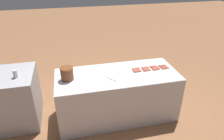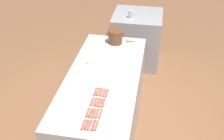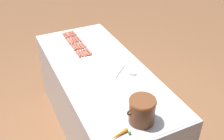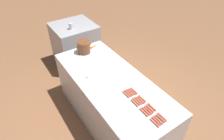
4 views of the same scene
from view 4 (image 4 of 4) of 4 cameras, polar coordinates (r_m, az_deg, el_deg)
name	(u,v)px [view 4 (image 4 of 4)]	position (r m, az deg, el deg)	size (l,w,h in m)	color
ground_plane	(111,118)	(3.24, -0.21, -14.22)	(20.00, 20.00, 0.00)	brown
griddle_counter	(111,100)	(2.91, -0.22, -9.11)	(0.86, 2.04, 0.85)	#BCBCC1
back_cabinet	(76,45)	(4.21, -10.84, 7.39)	(0.82, 0.80, 0.92)	#A0A0A4
hot_dog_0	(155,123)	(2.16, 12.61, -15.11)	(0.03, 0.14, 0.02)	#BD5A40
hot_dog_1	(144,112)	(2.23, 9.49, -12.35)	(0.03, 0.14, 0.02)	#BD5B3D
hot_dog_2	(134,103)	(2.31, 6.74, -9.73)	(0.03, 0.14, 0.02)	#B75A46
hot_dog_3	(126,94)	(2.40, 4.16, -7.25)	(0.03, 0.14, 0.02)	#B55644
hot_dog_4	(156,121)	(2.18, 13.13, -14.67)	(0.03, 0.14, 0.02)	#B15246
hot_dog_5	(146,111)	(2.25, 10.13, -12.00)	(0.03, 0.14, 0.02)	#B4533F
hot_dog_6	(136,101)	(2.33, 7.26, -9.29)	(0.02, 0.14, 0.02)	#B25846
hot_dog_7	(128,93)	(2.41, 4.73, -6.92)	(0.03, 0.14, 0.02)	#B55940
hot_dog_8	(158,120)	(2.20, 13.67, -14.28)	(0.03, 0.14, 0.02)	#B05742
hot_dog_9	(148,110)	(2.26, 10.74, -11.67)	(0.03, 0.14, 0.02)	#BE4F3E
hot_dog_10	(138,101)	(2.34, 7.91, -9.05)	(0.03, 0.14, 0.02)	#B25B3F
hot_dog_11	(130,92)	(2.43, 5.30, -6.62)	(0.02, 0.14, 0.02)	#BD573F
hot_dog_12	(160,118)	(2.22, 14.28, -13.78)	(0.03, 0.14, 0.02)	#B25246
hot_dog_13	(150,108)	(2.28, 11.27, -11.21)	(0.03, 0.14, 0.02)	#BA5D44
hot_dog_14	(141,100)	(2.35, 8.56, -8.81)	(0.03, 0.14, 0.02)	#B0583F
hot_dog_15	(132,91)	(2.44, 5.99, -6.41)	(0.02, 0.14, 0.02)	#B35946
hot_dog_16	(162,117)	(2.23, 14.79, -13.36)	(0.02, 0.14, 0.02)	#B95A44
hot_dog_17	(152,107)	(2.30, 11.83, -10.75)	(0.03, 0.14, 0.02)	#B95C42
hot_dog_18	(142,98)	(2.37, 9.02, -8.42)	(0.03, 0.14, 0.02)	#B75446
hot_dog_19	(134,91)	(2.45, 6.60, -6.15)	(0.03, 0.14, 0.02)	#BE5541
bean_pot	(84,46)	(3.14, -8.43, 7.00)	(0.26, 0.21, 0.21)	brown
serving_spoon	(90,77)	(2.66, -6.45, -2.04)	(0.23, 0.21, 0.02)	#B7B7BC
carrot	(94,46)	(3.32, -5.29, 7.19)	(0.18, 0.07, 0.03)	orange
soda_can	(71,26)	(3.80, -12.27, 12.68)	(0.07, 0.07, 0.12)	#BCBCC1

